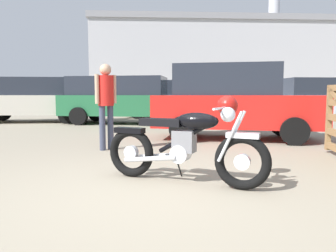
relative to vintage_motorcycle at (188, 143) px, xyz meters
The scene contains 10 objects.
ground_plane 0.74m from the vintage_motorcycle, 139.03° to the right, with size 80.00×80.00×0.00m, color gray.
vintage_motorcycle is the anchor object (origin of this frame).
bystander 2.82m from the vintage_motorcycle, 123.53° to the left, with size 0.35×0.34×1.66m.
silver_sedan_mid 4.20m from the vintage_motorcycle, 73.78° to the left, with size 4.09×2.22×1.78m.
red_hatchback_near 11.53m from the vintage_motorcycle, 62.25° to the left, with size 4.09×2.22×1.78m.
pale_sedan_back 8.43m from the vintage_motorcycle, 105.55° to the left, with size 4.85×2.32×1.74m.
dark_sedan_left 10.46m from the vintage_motorcycle, 124.07° to the left, with size 4.90×2.46×1.74m.
white_estate_far 14.43m from the vintage_motorcycle, 102.83° to the left, with size 4.84×2.28×1.74m.
blue_hatchback_right 11.30m from the vintage_motorcycle, 92.04° to the left, with size 4.78×2.14×1.74m.
industrial_building 29.99m from the vintage_motorcycle, 83.23° to the left, with size 24.93×15.04×17.51m.
Camera 1 is at (0.34, -3.47, 1.06)m, focal length 34.26 mm.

